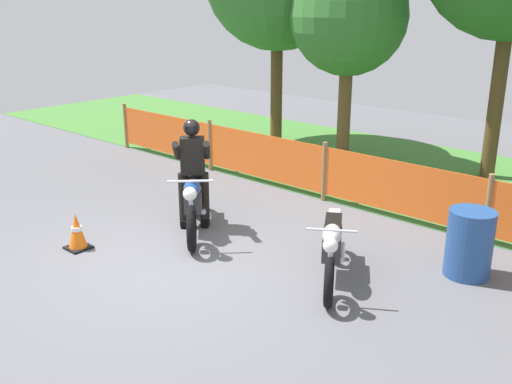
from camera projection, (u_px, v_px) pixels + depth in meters
The scene contains 9 objects.
ground at pixel (180, 261), 7.96m from camera, with size 24.00×24.00×0.02m, color #5B5B60.
grass_verge at pixel (395, 170), 12.10m from camera, with size 24.00×5.07×0.01m, color #427A33.
barrier_fence at pixel (324, 171), 10.14m from camera, with size 11.48×0.08×1.05m.
tree_near_left at pixel (349, 17), 11.92m from camera, with size 2.42×2.42×4.24m.
motorcycle_lead at pixel (193, 201), 8.79m from camera, with size 1.60×1.59×1.01m.
motorcycle_trailing at pixel (332, 248), 7.27m from camera, with size 1.13×1.70×0.92m.
rider_lead at pixel (193, 167), 8.87m from camera, with size 0.77×0.76×1.69m.
traffic_cone at pixel (77, 231), 8.26m from camera, with size 0.32×0.32×0.53m.
spare_drum at pixel (469, 243), 7.41m from camera, with size 0.58×0.58×0.88m, color navy.
Camera 1 is at (5.60, -4.72, 3.41)m, focal length 41.05 mm.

